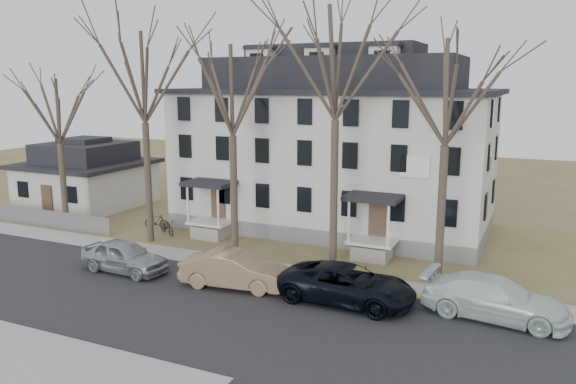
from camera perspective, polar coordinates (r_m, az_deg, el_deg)
The scene contains 18 objects.
ground at distance 22.51m, azimuth -6.81°, elevation -14.53°, with size 120.00×120.00×0.00m, color olive.
main_road at distance 24.08m, azimuth -4.28°, elevation -12.70°, with size 120.00×10.00×0.04m, color #27272A.
far_sidewalk at distance 29.10m, azimuth 1.47°, elevation -8.36°, with size 120.00×2.00×0.08m, color #A09F97.
yellow_curb at distance 26.83m, azimuth 10.72°, elevation -10.30°, with size 14.00×0.25×0.06m, color gold.
boarding_house at distance 37.67m, azimuth 4.66°, elevation 4.52°, with size 20.80×12.36×12.05m.
small_house at distance 47.23m, azimuth -19.75°, elevation 1.42°, with size 8.70×8.70×5.00m.
fence at distance 42.61m, azimuth -24.65°, elevation -3.05°, with size 14.00×0.06×1.20m, color gray.
tree_far_left at distance 34.68m, azimuth -14.54°, elevation 11.85°, with size 8.40×8.40×13.72m.
tree_mid_left at distance 31.27m, azimuth -5.73°, elevation 10.89°, with size 7.80×7.80×12.74m.
tree_center at distance 28.76m, azimuth 4.92°, elevation 13.84°, with size 9.00×9.00×14.70m.
tree_mid_right at distance 27.36m, azimuth 15.96°, elevation 10.49°, with size 7.80×7.80×12.74m.
tree_bungalow at distance 39.47m, azimuth -22.39°, elevation 8.02°, with size 6.60×6.60×10.78m.
car_silver at distance 30.34m, azimuth -16.27°, elevation -6.35°, with size 1.95×4.86×1.65m, color #9BA2A7.
car_tan at distance 27.15m, azimuth -5.41°, elevation -7.94°, with size 1.82×5.23×1.72m, color #937356.
car_navy at distance 25.38m, azimuth 6.05°, elevation -9.39°, with size 2.79×6.06×1.68m, color black.
car_white at distance 25.22m, azimuth 20.27°, elevation -10.16°, with size 2.40×5.91×1.72m, color silver.
bicycle_left at distance 36.99m, azimuth -12.18°, elevation -3.53°, with size 0.65×1.87×0.98m, color black.
bicycle_right at distance 38.36m, azimuth -13.21°, elevation -2.98°, with size 0.50×1.78×1.07m, color black.
Camera 1 is at (10.71, -17.24, 9.75)m, focal length 35.00 mm.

